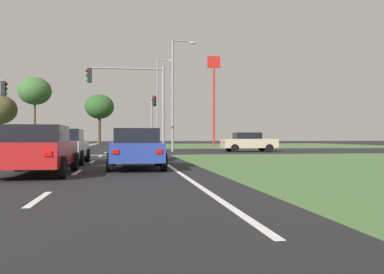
{
  "coord_description": "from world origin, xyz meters",
  "views": [
    {
      "loc": [
        5.15,
        -4.36,
        1.17
      ],
      "look_at": [
        10.4,
        28.47,
        1.21
      ],
      "focal_mm": 38.04,
      "sensor_mm": 36.0,
      "label": 1
    }
  ],
  "objects_px": {
    "car_blue_third": "(136,148)",
    "treeline_third": "(35,91)",
    "traffic_signal_far_right": "(153,112)",
    "pedestrian_at_median": "(79,137)",
    "car_white_fourth": "(134,145)",
    "fastfood_pole_sign": "(214,81)",
    "car_grey_seventh": "(73,140)",
    "street_lamp_second": "(175,89)",
    "car_silver_sixth": "(62,146)",
    "street_lamp_third": "(159,99)",
    "treeline_fourth": "(99,107)",
    "car_red_fifth": "(38,149)",
    "traffic_signal_near_right": "(136,93)",
    "car_maroon_near": "(65,141)",
    "car_beige_second": "(249,142)"
  },
  "relations": [
    {
      "from": "car_blue_third",
      "to": "treeline_third",
      "type": "relative_size",
      "value": 0.44
    },
    {
      "from": "traffic_signal_far_right",
      "to": "pedestrian_at_median",
      "type": "distance_m",
      "value": 10.63
    },
    {
      "from": "car_white_fourth",
      "to": "fastfood_pole_sign",
      "type": "height_order",
      "value": "fastfood_pole_sign"
    },
    {
      "from": "car_grey_seventh",
      "to": "street_lamp_second",
      "type": "distance_m",
      "value": 29.45
    },
    {
      "from": "fastfood_pole_sign",
      "to": "car_silver_sixth",
      "type": "bearing_deg",
      "value": -111.82
    },
    {
      "from": "street_lamp_third",
      "to": "treeline_fourth",
      "type": "relative_size",
      "value": 1.39
    },
    {
      "from": "treeline_fourth",
      "to": "car_red_fifth",
      "type": "bearing_deg",
      "value": -88.37
    },
    {
      "from": "street_lamp_second",
      "to": "fastfood_pole_sign",
      "type": "relative_size",
      "value": 0.73
    },
    {
      "from": "traffic_signal_far_right",
      "to": "traffic_signal_near_right",
      "type": "xyz_separation_m",
      "value": [
        -1.84,
        -11.52,
        0.58
      ]
    },
    {
      "from": "car_grey_seventh",
      "to": "street_lamp_second",
      "type": "height_order",
      "value": "street_lamp_second"
    },
    {
      "from": "traffic_signal_far_right",
      "to": "treeline_fourth",
      "type": "xyz_separation_m",
      "value": [
        -6.65,
        24.75,
        2.27
      ]
    },
    {
      "from": "treeline_fourth",
      "to": "street_lamp_third",
      "type": "bearing_deg",
      "value": -60.4
    },
    {
      "from": "car_maroon_near",
      "to": "traffic_signal_near_right",
      "type": "height_order",
      "value": "traffic_signal_near_right"
    },
    {
      "from": "car_blue_third",
      "to": "car_red_fifth",
      "type": "xyz_separation_m",
      "value": [
        -3.1,
        -2.08,
        0.02
      ]
    },
    {
      "from": "car_beige_second",
      "to": "car_grey_seventh",
      "type": "height_order",
      "value": "car_beige_second"
    },
    {
      "from": "street_lamp_second",
      "to": "car_beige_second",
      "type": "bearing_deg",
      "value": -7.92
    },
    {
      "from": "car_white_fourth",
      "to": "car_red_fifth",
      "type": "relative_size",
      "value": 0.93
    },
    {
      "from": "car_maroon_near",
      "to": "street_lamp_third",
      "type": "xyz_separation_m",
      "value": [
        11.18,
        -0.77,
        5.15
      ]
    },
    {
      "from": "car_blue_third",
      "to": "treeline_third",
      "type": "xyz_separation_m",
      "value": [
        -14.02,
        48.46,
        7.36
      ]
    },
    {
      "from": "pedestrian_at_median",
      "to": "fastfood_pole_sign",
      "type": "relative_size",
      "value": 0.15
    },
    {
      "from": "car_beige_second",
      "to": "treeline_fourth",
      "type": "height_order",
      "value": "treeline_fourth"
    },
    {
      "from": "pedestrian_at_median",
      "to": "car_blue_third",
      "type": "bearing_deg",
      "value": -45.46
    },
    {
      "from": "traffic_signal_near_right",
      "to": "treeline_third",
      "type": "height_order",
      "value": "treeline_third"
    },
    {
      "from": "car_silver_sixth",
      "to": "traffic_signal_far_right",
      "type": "distance_m",
      "value": 21.48
    },
    {
      "from": "car_maroon_near",
      "to": "traffic_signal_far_right",
      "type": "bearing_deg",
      "value": 130.7
    },
    {
      "from": "car_white_fourth",
      "to": "car_red_fifth",
      "type": "bearing_deg",
      "value": -112.87
    },
    {
      "from": "fastfood_pole_sign",
      "to": "traffic_signal_near_right",
      "type": "bearing_deg",
      "value": -112.19
    },
    {
      "from": "car_silver_sixth",
      "to": "street_lamp_third",
      "type": "height_order",
      "value": "street_lamp_third"
    },
    {
      "from": "car_grey_seventh",
      "to": "car_silver_sixth",
      "type": "bearing_deg",
      "value": 96.59
    },
    {
      "from": "car_maroon_near",
      "to": "car_silver_sixth",
      "type": "height_order",
      "value": "car_maroon_near"
    },
    {
      "from": "street_lamp_third",
      "to": "car_grey_seventh",
      "type": "bearing_deg",
      "value": 138.95
    },
    {
      "from": "car_grey_seventh",
      "to": "street_lamp_third",
      "type": "relative_size",
      "value": 0.39
    },
    {
      "from": "street_lamp_third",
      "to": "fastfood_pole_sign",
      "type": "distance_m",
      "value": 10.51
    },
    {
      "from": "car_blue_third",
      "to": "traffic_signal_near_right",
      "type": "xyz_separation_m",
      "value": [
        0.27,
        12.36,
        3.43
      ]
    },
    {
      "from": "car_beige_second",
      "to": "treeline_third",
      "type": "bearing_deg",
      "value": -143.36
    },
    {
      "from": "traffic_signal_far_right",
      "to": "fastfood_pole_sign",
      "type": "xyz_separation_m",
      "value": [
        9.55,
        16.43,
        5.47
      ]
    },
    {
      "from": "car_white_fourth",
      "to": "treeline_third",
      "type": "xyz_separation_m",
      "value": [
        -14.04,
        43.16,
        7.36
      ]
    },
    {
      "from": "car_beige_second",
      "to": "traffic_signal_near_right",
      "type": "height_order",
      "value": "traffic_signal_near_right"
    },
    {
      "from": "street_lamp_third",
      "to": "car_maroon_near",
      "type": "bearing_deg",
      "value": 176.04
    },
    {
      "from": "car_maroon_near",
      "to": "pedestrian_at_median",
      "type": "distance_m",
      "value": 4.98
    },
    {
      "from": "car_beige_second",
      "to": "car_grey_seventh",
      "type": "distance_m",
      "value": 32.68
    },
    {
      "from": "car_silver_sixth",
      "to": "car_grey_seventh",
      "type": "xyz_separation_m",
      "value": [
        -4.76,
        41.19,
        -0.01
      ]
    },
    {
      "from": "car_grey_seventh",
      "to": "treeline_third",
      "type": "relative_size",
      "value": 0.41
    },
    {
      "from": "car_maroon_near",
      "to": "traffic_signal_far_right",
      "type": "distance_m",
      "value": 15.31
    },
    {
      "from": "treeline_third",
      "to": "car_maroon_near",
      "type": "bearing_deg",
      "value": -64.35
    },
    {
      "from": "traffic_signal_near_right",
      "to": "fastfood_pole_sign",
      "type": "bearing_deg",
      "value": 67.81
    },
    {
      "from": "traffic_signal_far_right",
      "to": "treeline_fourth",
      "type": "height_order",
      "value": "treeline_fourth"
    },
    {
      "from": "car_silver_sixth",
      "to": "car_grey_seventh",
      "type": "distance_m",
      "value": 41.47
    },
    {
      "from": "car_blue_third",
      "to": "street_lamp_second",
      "type": "relative_size",
      "value": 0.48
    },
    {
      "from": "car_maroon_near",
      "to": "traffic_signal_near_right",
      "type": "bearing_deg",
      "value": 109.16
    }
  ]
}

